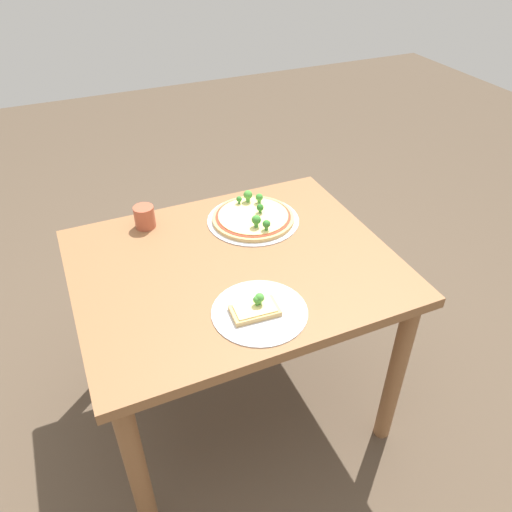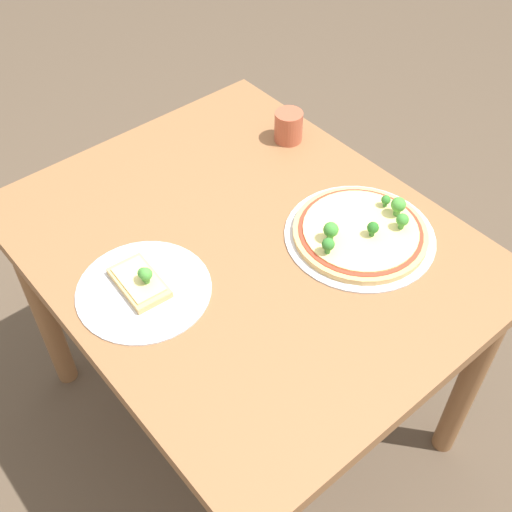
{
  "view_description": "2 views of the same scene",
  "coord_description": "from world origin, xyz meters",
  "px_view_note": "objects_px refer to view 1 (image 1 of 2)",
  "views": [
    {
      "loc": [
        -0.45,
        -1.22,
        1.72
      ],
      "look_at": [
        0.07,
        -0.02,
        0.75
      ],
      "focal_mm": 35.0,
      "sensor_mm": 36.0,
      "label": 1
    },
    {
      "loc": [
        0.78,
        -0.63,
        1.74
      ],
      "look_at": [
        0.07,
        -0.02,
        0.75
      ],
      "focal_mm": 45.0,
      "sensor_mm": 36.0,
      "label": 2
    }
  ],
  "objects_px": {
    "drinking_cup": "(145,217)",
    "pizza_tray_slice": "(258,310)",
    "dining_table": "(235,286)",
    "pizza_tray_whole": "(253,217)"
  },
  "relations": [
    {
      "from": "dining_table",
      "to": "drinking_cup",
      "type": "relative_size",
      "value": 12.73
    },
    {
      "from": "dining_table",
      "to": "pizza_tray_whole",
      "type": "height_order",
      "value": "pizza_tray_whole"
    },
    {
      "from": "pizza_tray_slice",
      "to": "drinking_cup",
      "type": "distance_m",
      "value": 0.61
    },
    {
      "from": "dining_table",
      "to": "drinking_cup",
      "type": "xyz_separation_m",
      "value": [
        -0.21,
        0.32,
        0.15
      ]
    },
    {
      "from": "pizza_tray_whole",
      "to": "drinking_cup",
      "type": "relative_size",
      "value": 4.17
    },
    {
      "from": "pizza_tray_whole",
      "to": "pizza_tray_slice",
      "type": "height_order",
      "value": "pizza_tray_whole"
    },
    {
      "from": "pizza_tray_slice",
      "to": "drinking_cup",
      "type": "height_order",
      "value": "drinking_cup"
    },
    {
      "from": "drinking_cup",
      "to": "pizza_tray_slice",
      "type": "bearing_deg",
      "value": -71.87
    },
    {
      "from": "dining_table",
      "to": "pizza_tray_whole",
      "type": "bearing_deg",
      "value": 52.35
    },
    {
      "from": "dining_table",
      "to": "pizza_tray_slice",
      "type": "relative_size",
      "value": 3.67
    }
  ]
}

